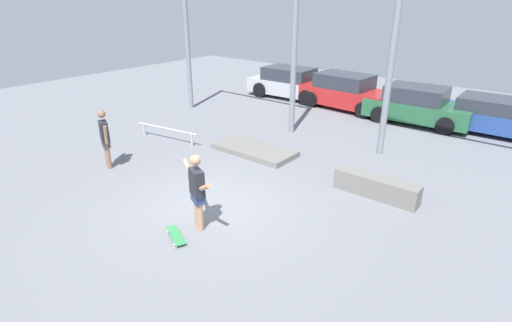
{
  "coord_description": "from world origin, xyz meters",
  "views": [
    {
      "loc": [
        6.12,
        -5.87,
        4.78
      ],
      "look_at": [
        0.17,
        1.48,
        0.78
      ],
      "focal_mm": 28.0,
      "sensor_mm": 36.0,
      "label": 1
    }
  ],
  "objects_px": {
    "parked_car_silver": "(291,83)",
    "parked_car_green": "(418,106)",
    "parked_car_blue": "(498,117)",
    "parked_car_red": "(346,92)",
    "bystander": "(105,137)",
    "skateboarder": "(197,189)",
    "skateboard": "(176,235)",
    "grind_rail": "(167,130)",
    "grind_box": "(376,187)",
    "manual_pad": "(254,150)"
  },
  "relations": [
    {
      "from": "skateboarder",
      "to": "parked_car_red",
      "type": "height_order",
      "value": "skateboarder"
    },
    {
      "from": "skateboarder",
      "to": "bystander",
      "type": "relative_size",
      "value": 0.99
    },
    {
      "from": "skateboarder",
      "to": "parked_car_red",
      "type": "bearing_deg",
      "value": 124.09
    },
    {
      "from": "skateboard",
      "to": "grind_rail",
      "type": "relative_size",
      "value": 0.31
    },
    {
      "from": "parked_car_silver",
      "to": "parked_car_green",
      "type": "bearing_deg",
      "value": -4.74
    },
    {
      "from": "parked_car_green",
      "to": "parked_car_blue",
      "type": "relative_size",
      "value": 0.9
    },
    {
      "from": "skateboarder",
      "to": "parked_car_red",
      "type": "xyz_separation_m",
      "value": [
        -2.16,
        10.95,
        -0.23
      ]
    },
    {
      "from": "parked_car_red",
      "to": "parked_car_green",
      "type": "bearing_deg",
      "value": 1.26
    },
    {
      "from": "manual_pad",
      "to": "bystander",
      "type": "xyz_separation_m",
      "value": [
        -2.6,
        -3.62,
        0.87
      ]
    },
    {
      "from": "parked_car_red",
      "to": "grind_rail",
      "type": "bearing_deg",
      "value": -105.84
    },
    {
      "from": "manual_pad",
      "to": "bystander",
      "type": "relative_size",
      "value": 1.54
    },
    {
      "from": "grind_rail",
      "to": "parked_car_red",
      "type": "relative_size",
      "value": 0.61
    },
    {
      "from": "skateboard",
      "to": "grind_box",
      "type": "height_order",
      "value": "grind_box"
    },
    {
      "from": "skateboarder",
      "to": "skateboard",
      "type": "bearing_deg",
      "value": -76.59
    },
    {
      "from": "skateboard",
      "to": "parked_car_red",
      "type": "distance_m",
      "value": 11.74
    },
    {
      "from": "grind_rail",
      "to": "parked_car_red",
      "type": "height_order",
      "value": "parked_car_red"
    },
    {
      "from": "parked_car_red",
      "to": "parked_car_blue",
      "type": "xyz_separation_m",
      "value": [
        5.92,
        0.35,
        -0.09
      ]
    },
    {
      "from": "skateboarder",
      "to": "parked_car_green",
      "type": "relative_size",
      "value": 0.43
    },
    {
      "from": "grind_box",
      "to": "skateboarder",
      "type": "bearing_deg",
      "value": -121.91
    },
    {
      "from": "skateboarder",
      "to": "parked_car_green",
      "type": "distance_m",
      "value": 10.83
    },
    {
      "from": "parked_car_silver",
      "to": "parked_car_green",
      "type": "distance_m",
      "value": 6.23
    },
    {
      "from": "parked_car_silver",
      "to": "parked_car_blue",
      "type": "height_order",
      "value": "parked_car_silver"
    },
    {
      "from": "bystander",
      "to": "grind_box",
      "type": "bearing_deg",
      "value": -131.8
    },
    {
      "from": "grind_box",
      "to": "parked_car_green",
      "type": "bearing_deg",
      "value": 101.02
    },
    {
      "from": "skateboarder",
      "to": "grind_box",
      "type": "bearing_deg",
      "value": 81.03
    },
    {
      "from": "parked_car_silver",
      "to": "grind_box",
      "type": "bearing_deg",
      "value": -45.71
    },
    {
      "from": "parked_car_silver",
      "to": "parked_car_blue",
      "type": "bearing_deg",
      "value": -0.6
    },
    {
      "from": "bystander",
      "to": "skateboard",
      "type": "bearing_deg",
      "value": -172.14
    },
    {
      "from": "bystander",
      "to": "grind_rail",
      "type": "bearing_deg",
      "value": -56.02
    },
    {
      "from": "skateboard",
      "to": "grind_rail",
      "type": "height_order",
      "value": "grind_rail"
    },
    {
      "from": "grind_rail",
      "to": "parked_car_green",
      "type": "xyz_separation_m",
      "value": [
        6.04,
        7.56,
        0.32
      ]
    },
    {
      "from": "manual_pad",
      "to": "parked_car_silver",
      "type": "relative_size",
      "value": 0.63
    },
    {
      "from": "skateboarder",
      "to": "grind_rail",
      "type": "height_order",
      "value": "skateboarder"
    },
    {
      "from": "grind_rail",
      "to": "parked_car_silver",
      "type": "bearing_deg",
      "value": 91.37
    },
    {
      "from": "manual_pad",
      "to": "parked_car_blue",
      "type": "xyz_separation_m",
      "value": [
        5.66,
        7.05,
        0.55
      ]
    },
    {
      "from": "grind_box",
      "to": "grind_rail",
      "type": "bearing_deg",
      "value": -175.19
    },
    {
      "from": "parked_car_green",
      "to": "grind_rail",
      "type": "bearing_deg",
      "value": -130.92
    },
    {
      "from": "skateboarder",
      "to": "parked_car_silver",
      "type": "bearing_deg",
      "value": 138.04
    },
    {
      "from": "grind_rail",
      "to": "parked_car_silver",
      "type": "height_order",
      "value": "parked_car_silver"
    },
    {
      "from": "parked_car_red",
      "to": "parked_car_green",
      "type": "distance_m",
      "value": 3.2
    },
    {
      "from": "grind_rail",
      "to": "parked_car_blue",
      "type": "xyz_separation_m",
      "value": [
        8.76,
        8.08,
        0.27
      ]
    },
    {
      "from": "skateboarder",
      "to": "parked_car_silver",
      "type": "xyz_separation_m",
      "value": [
        -5.19,
        11.07,
        -0.26
      ]
    },
    {
      "from": "parked_car_green",
      "to": "bystander",
      "type": "bearing_deg",
      "value": -120.94
    },
    {
      "from": "skateboard",
      "to": "parked_car_green",
      "type": "relative_size",
      "value": 0.2
    },
    {
      "from": "parked_car_green",
      "to": "parked_car_blue",
      "type": "distance_m",
      "value": 2.77
    },
    {
      "from": "grind_box",
      "to": "parked_car_blue",
      "type": "height_order",
      "value": "parked_car_blue"
    },
    {
      "from": "parked_car_red",
      "to": "parked_car_blue",
      "type": "distance_m",
      "value": 5.93
    },
    {
      "from": "manual_pad",
      "to": "parked_car_silver",
      "type": "bearing_deg",
      "value": 115.68
    },
    {
      "from": "parked_car_silver",
      "to": "skateboard",
      "type": "bearing_deg",
      "value": -68.45
    },
    {
      "from": "skateboarder",
      "to": "grind_rail",
      "type": "relative_size",
      "value": 0.65
    }
  ]
}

